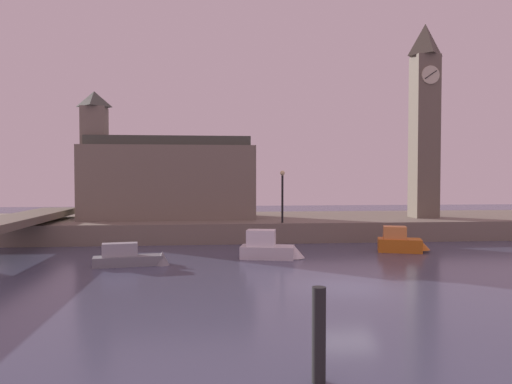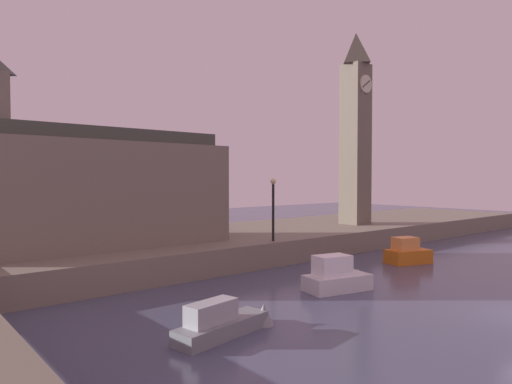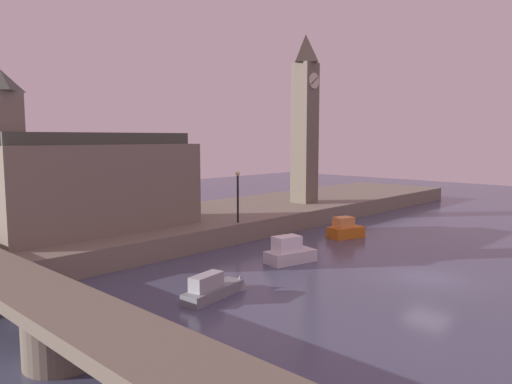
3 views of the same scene
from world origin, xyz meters
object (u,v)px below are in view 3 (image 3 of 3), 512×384
boat_ferry_white (293,252)px  boat_cruiser_grey (218,288)px  clock_tower (305,117)px  parliament_hall (93,182)px  boat_patrol_orange (347,230)px  streetlamp (238,191)px

boat_ferry_white → boat_cruiser_grey: size_ratio=0.95×
clock_tower → parliament_hall: 22.38m
clock_tower → parliament_hall: (-21.78, 1.25, -4.99)m
clock_tower → boat_patrol_orange: size_ratio=4.33×
parliament_hall → clock_tower: bearing=-3.3°
clock_tower → parliament_hall: size_ratio=1.16×
clock_tower → boat_cruiser_grey: (-22.22, -11.86, -9.42)m
boat_patrol_orange → boat_cruiser_grey: bearing=-168.8°
boat_ferry_white → boat_patrol_orange: boat_ferry_white is taller
boat_ferry_white → parliament_hall: bearing=123.2°
boat_ferry_white → boat_patrol_orange: size_ratio=1.10×
streetlamp → boat_cruiser_grey: streetlamp is taller
parliament_hall → boat_ferry_white: (7.51, -11.49, -4.26)m
streetlamp → boat_patrol_orange: size_ratio=1.04×
parliament_hall → boat_ferry_white: size_ratio=3.39×
clock_tower → parliament_hall: bearing=176.7°
streetlamp → boat_cruiser_grey: (-9.64, -8.38, -3.50)m
parliament_hall → streetlamp: 10.39m
boat_ferry_white → boat_cruiser_grey: boat_ferry_white is taller
boat_ferry_white → boat_patrol_orange: bearing=10.9°
streetlamp → parliament_hall: bearing=152.8°
streetlamp → boat_ferry_white: streetlamp is taller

